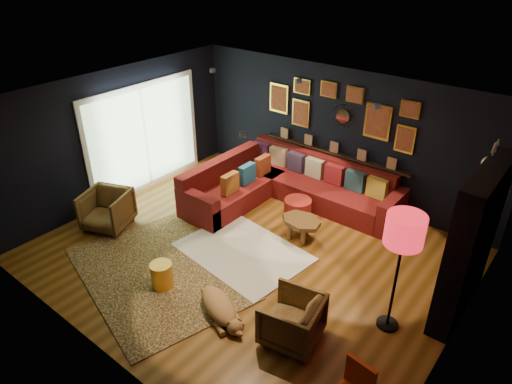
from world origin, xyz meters
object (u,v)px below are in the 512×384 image
Objects in this scene: gold_stool at (162,275)px; floor_lamp at (404,235)px; sectional at (282,187)px; armchair_left at (107,208)px; armchair_right at (292,318)px; pouf at (298,208)px; dog at (219,303)px; coffee_table at (301,223)px.

floor_lamp reaches higher than gold_stool.
sectional is 3.36m from armchair_left.
armchair_left reaches higher than armchair_right.
pouf is 0.45× the size of dog.
floor_lamp is at bearing 127.90° from armchair_right.
coffee_table is at bearing -160.19° from armchair_right.
gold_stool is 0.36× the size of dog.
floor_lamp is at bearing -25.12° from coffee_table.
dog is (1.06, 0.10, -0.01)m from gold_stool.
sectional is at bearing 152.12° from pouf.
pouf is at bearing 148.52° from floor_lamp.
armchair_left is at bearing -170.09° from floor_lamp.
sectional is at bearing 33.03° from armchair_left.
sectional is at bearing 134.66° from dog.
gold_stool reaches higher than coffee_table.
dog is (1.16, -3.14, -0.12)m from sectional.
sectional is at bearing 91.78° from gold_stool.
coffee_table is at bearing -51.74° from pouf.
gold_stool is at bearing -99.35° from pouf.
gold_stool is at bearing -111.69° from coffee_table.
coffee_table is at bearing 154.88° from floor_lamp.
armchair_left is 3.13m from dog.
floor_lamp reaches higher than armchair_right.
gold_stool is (-0.48, -2.93, 0.01)m from pouf.
sectional is 4.19× the size of coffee_table.
coffee_table is 2.26m from dog.
pouf is at bearing 128.26° from coffee_table.
armchair_left is (-1.94, -2.74, 0.07)m from sectional.
armchair_right is 1.77× the size of gold_stool.
pouf is (0.58, -0.31, -0.12)m from sectional.
armchair_right is at bearing -57.56° from pouf.
pouf is at bearing 125.90° from dog.
sectional is at bearing 139.55° from coffee_table.
gold_stool reaches higher than pouf.
pouf is 3.24m from floor_lamp.
armchair_right is (2.22, -2.88, 0.05)m from sectional.
dog is at bearing -78.42° from pouf.
sectional is 3.63m from armchair_right.
dog is at bearing -29.03° from armchair_left.
sectional is 6.57× the size of pouf.
coffee_table is at bearing 68.31° from gold_stool.
sectional reaches higher than coffee_table.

